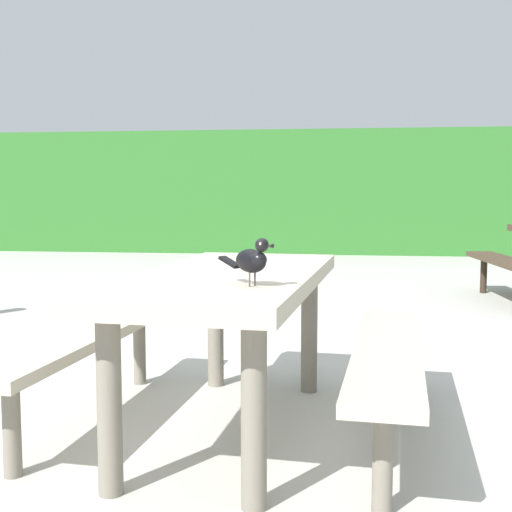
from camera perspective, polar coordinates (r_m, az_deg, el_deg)
ground_plane at (r=3.24m, az=-8.45°, el=-14.31°), size 60.00×60.00×0.00m
hedge_wall at (r=12.68m, az=3.60°, el=5.45°), size 28.00×1.88×2.19m
picnic_table_foreground at (r=3.01m, az=-2.25°, el=-4.81°), size 1.82×1.86×0.74m
bird_grackle at (r=2.49m, az=-0.28°, el=-0.28°), size 0.24×0.20×0.18m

